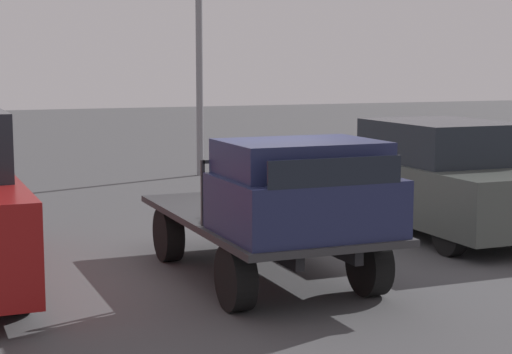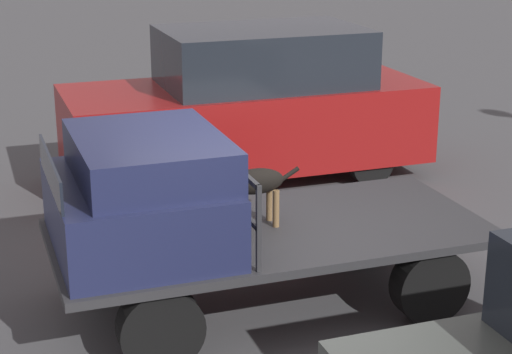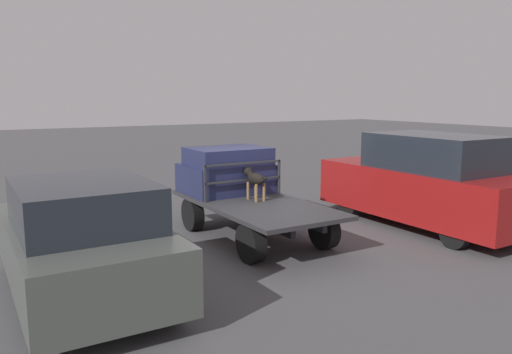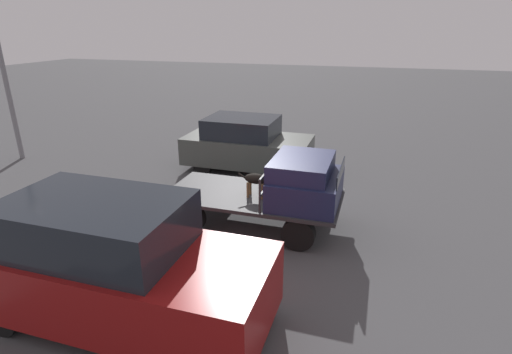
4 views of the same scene
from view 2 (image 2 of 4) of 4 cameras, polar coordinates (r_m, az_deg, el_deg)
The scene contains 6 objects.
ground_plane at distance 8.28m, azimuth 0.94°, elevation -8.39°, with size 80.00×80.00×0.00m, color #474749.
flatbed_truck at distance 8.04m, azimuth 0.96°, elevation -4.75°, with size 4.03×1.93×0.77m.
truck_cab at distance 7.50m, azimuth -7.65°, elevation -1.14°, with size 1.47×1.81×1.00m.
truck_headboard at distance 7.67m, azimuth -2.02°, elevation -0.34°, with size 0.04×1.81×0.75m.
dog at distance 7.86m, azimuth -0.44°, elevation -0.39°, with size 0.88×0.24×0.67m.
parked_pickup_far at distance 11.63m, azimuth -0.40°, elevation 4.69°, with size 4.85×1.92×2.06m.
Camera 2 is at (2.58, 6.95, 3.68)m, focal length 60.00 mm.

